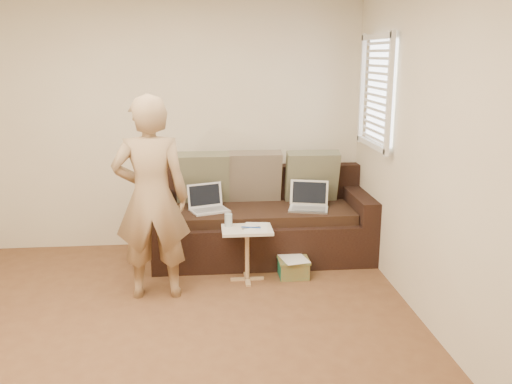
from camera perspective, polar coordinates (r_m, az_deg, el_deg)
floor at (r=4.10m, az=-9.65°, el=-15.80°), size 4.50×4.50×0.00m
wall_back at (r=5.85m, az=-8.69°, el=6.80°), size 4.00×0.00×4.00m
wall_front at (r=1.52m, az=-17.60°, el=-15.37°), size 4.00×0.00×4.00m
wall_right at (r=3.99m, az=19.48°, el=2.75°), size 0.00×4.50×4.50m
window_blinds at (r=5.31m, az=12.54°, el=10.23°), size 0.12×0.88×1.08m
sofa at (r=5.59m, az=0.65°, el=-2.57°), size 2.20×0.95×0.85m
pillow_left at (r=5.70m, az=-5.61°, el=1.48°), size 0.55×0.29×0.57m
pillow_mid at (r=5.73m, az=-0.10°, el=1.63°), size 0.55×0.27×0.57m
pillow_right at (r=5.77m, az=5.89°, el=1.64°), size 0.55×0.28×0.57m
laptop_silver at (r=5.50m, az=5.52°, el=-1.88°), size 0.45×0.37×0.26m
laptop_white at (r=5.45m, az=-4.90°, el=-2.02°), size 0.43×0.37×0.26m
person at (r=4.62m, az=-10.92°, el=-0.64°), size 0.64×0.44×1.75m
side_table at (r=5.04m, az=-0.94°, el=-6.56°), size 0.46×0.32×0.50m
drinking_glass at (r=5.00m, az=-2.91°, el=-2.95°), size 0.07×0.07×0.12m
scissors at (r=4.95m, az=-0.52°, el=-3.75°), size 0.20×0.16×0.02m
paper_on_table at (r=4.98m, az=0.02°, el=-3.72°), size 0.25×0.33×0.00m
striped_box at (r=5.19m, az=3.91°, el=-7.84°), size 0.29×0.29×0.18m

